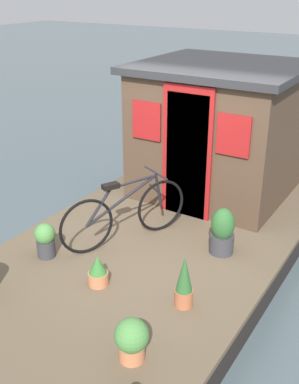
{
  "coord_description": "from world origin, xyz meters",
  "views": [
    {
      "loc": [
        -4.51,
        -2.68,
        3.44
      ],
      "look_at": [
        -0.2,
        0.0,
        1.15
      ],
      "focal_mm": 44.02,
      "sensor_mm": 36.0,
      "label": 1
    }
  ],
  "objects_px": {
    "potted_plant_sage": "(98,271)",
    "potted_plant_geranium": "(184,283)",
    "bicycle": "(125,213)",
    "potted_plant_lavender": "(132,339)",
    "houseboat_cabin": "(219,129)",
    "potted_plant_mint": "(45,239)",
    "potted_plant_ivy": "(222,232)"
  },
  "relations": [
    {
      "from": "potted_plant_sage",
      "to": "potted_plant_geranium",
      "type": "height_order",
      "value": "potted_plant_geranium"
    },
    {
      "from": "bicycle",
      "to": "potted_plant_lavender",
      "type": "height_order",
      "value": "bicycle"
    },
    {
      "from": "houseboat_cabin",
      "to": "potted_plant_sage",
      "type": "distance_m",
      "value": 3.07
    },
    {
      "from": "potted_plant_lavender",
      "to": "potted_plant_sage",
      "type": "bearing_deg",
      "value": 51.86
    },
    {
      "from": "potted_plant_mint",
      "to": "potted_plant_ivy",
      "type": "relative_size",
      "value": 0.73
    },
    {
      "from": "potted_plant_geranium",
      "to": "potted_plant_lavender",
      "type": "xyz_separation_m",
      "value": [
        -0.88,
        0.03,
        -0.06
      ]
    },
    {
      "from": "bicycle",
      "to": "potted_plant_lavender",
      "type": "xyz_separation_m",
      "value": [
        -1.65,
        -1.2,
        -0.17
      ]
    },
    {
      "from": "bicycle",
      "to": "potted_plant_geranium",
      "type": "bearing_deg",
      "value": -121.97
    },
    {
      "from": "potted_plant_mint",
      "to": "potted_plant_geranium",
      "type": "distance_m",
      "value": 1.82
    },
    {
      "from": "houseboat_cabin",
      "to": "potted_plant_lavender",
      "type": "distance_m",
      "value": 3.86
    },
    {
      "from": "houseboat_cabin",
      "to": "potted_plant_sage",
      "type": "xyz_separation_m",
      "value": [
        -2.96,
        0.01,
        -0.81
      ]
    },
    {
      "from": "houseboat_cabin",
      "to": "potted_plant_geranium",
      "type": "relative_size",
      "value": 4.03
    },
    {
      "from": "houseboat_cabin",
      "to": "potted_plant_sage",
      "type": "bearing_deg",
      "value": 179.8
    },
    {
      "from": "potted_plant_sage",
      "to": "potted_plant_geranium",
      "type": "relative_size",
      "value": 0.61
    },
    {
      "from": "potted_plant_sage",
      "to": "potted_plant_lavender",
      "type": "distance_m",
      "value": 1.16
    },
    {
      "from": "potted_plant_ivy",
      "to": "potted_plant_sage",
      "type": "bearing_deg",
      "value": 146.9
    },
    {
      "from": "potted_plant_ivy",
      "to": "potted_plant_mint",
      "type": "bearing_deg",
      "value": 124.35
    },
    {
      "from": "bicycle",
      "to": "potted_plant_ivy",
      "type": "xyz_separation_m",
      "value": [
        0.37,
        -1.13,
        -0.11
      ]
    },
    {
      "from": "bicycle",
      "to": "potted_plant_lavender",
      "type": "bearing_deg",
      "value": -144.03
    },
    {
      "from": "houseboat_cabin",
      "to": "potted_plant_ivy",
      "type": "height_order",
      "value": "houseboat_cabin"
    },
    {
      "from": "potted_plant_mint",
      "to": "potted_plant_lavender",
      "type": "distance_m",
      "value": 1.98
    },
    {
      "from": "bicycle",
      "to": "potted_plant_geranium",
      "type": "height_order",
      "value": "bicycle"
    },
    {
      "from": "potted_plant_mint",
      "to": "houseboat_cabin",
      "type": "bearing_deg",
      "value": -17.26
    },
    {
      "from": "potted_plant_sage",
      "to": "potted_plant_ivy",
      "type": "bearing_deg",
      "value": -33.1
    },
    {
      "from": "potted_plant_sage",
      "to": "potted_plant_geranium",
      "type": "bearing_deg",
      "value": -80.14
    },
    {
      "from": "potted_plant_lavender",
      "to": "bicycle",
      "type": "bearing_deg",
      "value": 35.97
    },
    {
      "from": "potted_plant_mint",
      "to": "potted_plant_lavender",
      "type": "relative_size",
      "value": 1.04
    },
    {
      "from": "potted_plant_mint",
      "to": "potted_plant_geranium",
      "type": "height_order",
      "value": "potted_plant_geranium"
    },
    {
      "from": "potted_plant_ivy",
      "to": "potted_plant_lavender",
      "type": "xyz_separation_m",
      "value": [
        -2.02,
        -0.06,
        -0.06
      ]
    },
    {
      "from": "bicycle",
      "to": "potted_plant_geranium",
      "type": "xyz_separation_m",
      "value": [
        -0.77,
        -1.23,
        -0.11
      ]
    },
    {
      "from": "houseboat_cabin",
      "to": "potted_plant_mint",
      "type": "bearing_deg",
      "value": 162.74
    },
    {
      "from": "potted_plant_mint",
      "to": "potted_plant_lavender",
      "type": "bearing_deg",
      "value": -115.41
    }
  ]
}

